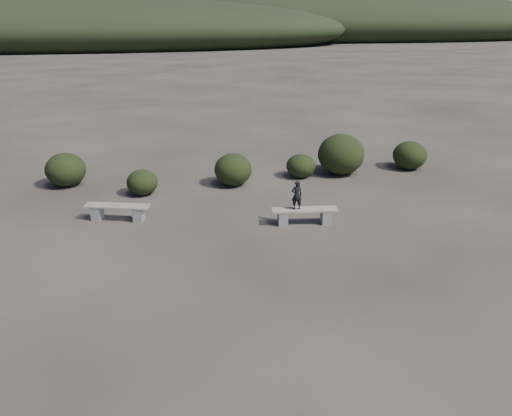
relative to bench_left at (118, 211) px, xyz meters
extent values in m
plane|color=#2C2722|center=(4.41, -5.87, -0.30)|extent=(1200.00, 1200.00, 0.00)
cube|color=slate|center=(-0.65, 0.16, -0.08)|extent=(0.37, 0.45, 0.44)
cube|color=slate|center=(0.65, -0.16, -0.08)|extent=(0.37, 0.45, 0.44)
cube|color=gray|center=(0.00, 0.00, 0.17)|extent=(2.04, 0.90, 0.06)
cube|color=slate|center=(5.00, -1.10, -0.08)|extent=(0.30, 0.41, 0.44)
cube|color=slate|center=(6.33, -1.19, -0.08)|extent=(0.30, 0.41, 0.44)
cube|color=gray|center=(5.66, -1.15, 0.17)|extent=(2.02, 0.56, 0.06)
imported|color=black|center=(5.40, -1.13, 0.64)|extent=(0.33, 0.22, 0.90)
ellipsoid|color=black|center=(0.62, 2.28, 0.14)|extent=(1.09, 1.09, 0.89)
ellipsoid|color=black|center=(3.90, 2.83, 0.29)|extent=(1.39, 1.39, 1.19)
ellipsoid|color=black|center=(6.60, 3.40, 0.15)|extent=(1.14, 1.14, 0.91)
ellipsoid|color=black|center=(8.27, 3.58, 0.50)|extent=(1.83, 1.83, 1.60)
ellipsoid|color=black|center=(11.28, 3.84, 0.27)|extent=(1.37, 1.37, 1.14)
ellipsoid|color=black|center=(-2.23, 3.67, 0.31)|extent=(1.46, 1.46, 1.23)
ellipsoid|color=black|center=(-20.59, 84.13, 2.40)|extent=(110.00, 40.00, 12.00)
ellipsoid|color=black|center=(39.41, 104.13, 2.85)|extent=(120.00, 44.00, 14.00)
ellipsoid|color=#313C31|center=(4.41, 154.13, 5.10)|extent=(190.00, 64.00, 24.00)
ellipsoid|color=slate|center=(74.41, 294.13, 9.60)|extent=(340.00, 110.00, 44.00)
ellipsoid|color=gray|center=(-25.59, 394.13, 12.30)|extent=(460.00, 140.00, 56.00)
camera|label=1|loc=(2.16, -14.79, 5.78)|focal=35.00mm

